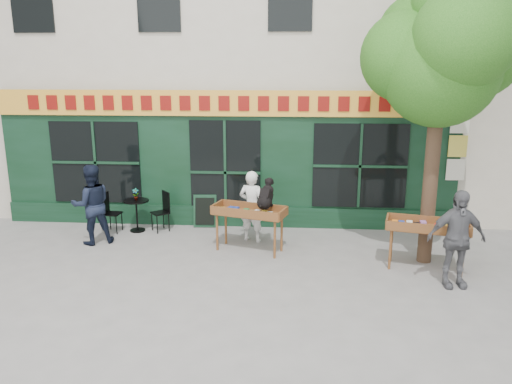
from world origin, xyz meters
TOP-DOWN VIEW (x-y plane):
  - ground at (0.00, 0.00)m, footprint 80.00×80.00m
  - building at (0.00, 5.97)m, footprint 14.00×7.26m
  - street_tree at (4.34, 0.36)m, footprint 3.05×2.90m
  - book_cart_center at (0.73, 0.62)m, footprint 1.62×1.04m
  - dog at (1.08, 0.57)m, footprint 0.50×0.67m
  - woman at (0.73, 1.27)m, footprint 0.67×0.54m
  - book_cart_right at (4.21, -0.11)m, footprint 1.60×0.95m
  - man_right at (4.51, -0.86)m, footprint 1.08×0.55m
  - bistro_table at (-2.06, 1.74)m, footprint 0.60×0.60m
  - bistro_chair_left at (-2.70, 1.65)m, footprint 0.40×0.39m
  - bistro_chair_right at (-1.44, 1.85)m, footprint 0.51×0.51m
  - potted_plant at (-2.06, 1.74)m, footprint 0.17×0.13m
  - man_left at (-2.76, 0.84)m, footprint 1.08×1.01m
  - chalkboard at (-0.50, 2.19)m, footprint 0.57×0.23m

SIDE VIEW (x-z plane):
  - ground at x=0.00m, z-range 0.00..0.00m
  - chalkboard at x=-0.50m, z-range 0.01..0.79m
  - bistro_table at x=-2.06m, z-range 0.16..0.92m
  - bistro_chair_left at x=-2.70m, z-range 0.08..1.03m
  - bistro_chair_right at x=-1.44m, z-range 0.08..1.03m
  - woman at x=0.73m, z-range 0.00..1.61m
  - book_cart_center at x=0.73m, z-range 0.33..1.32m
  - book_cart_right at x=4.21m, z-range 0.33..1.32m
  - man_right at x=4.51m, z-range 0.00..1.77m
  - man_left at x=-2.76m, z-range 0.00..1.78m
  - potted_plant at x=-2.06m, z-range 0.77..1.05m
  - dog at x=1.08m, z-range 0.99..1.59m
  - street_tree at x=4.34m, z-range 1.31..6.91m
  - building at x=0.00m, z-range -0.03..9.97m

